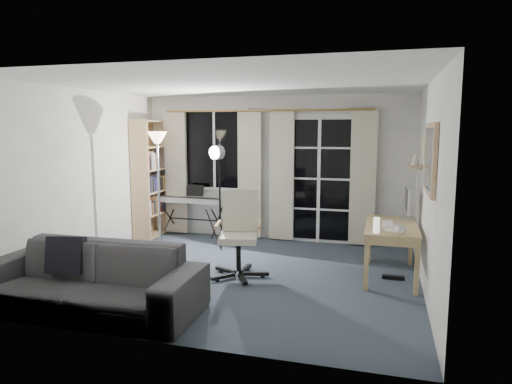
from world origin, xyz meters
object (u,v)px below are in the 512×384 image
Objects in this scene: studio_light at (218,164)px; sofa at (87,268)px; keyboard_piano at (193,201)px; mug at (401,229)px; bookshelf at (150,181)px; office_chair at (239,226)px; monitor at (407,200)px; desk at (391,231)px; torchiere_lamp at (158,156)px.

studio_light reaches higher than sofa.
mug is at bearing -26.80° from keyboard_piano.
office_chair is at bearing -39.64° from bookshelf.
office_chair is 2.26m from monitor.
keyboard_piano reaches higher than desk.
monitor is at bearing 84.18° from mug.
bookshelf is 2.71m from office_chair.
studio_light reaches higher than office_chair.
torchiere_lamp is 2.43m from sofa.
studio_light is 2.76m from desk.
studio_light is 2.99m from mug.
mug reaches higher than desk.
studio_light is 1.52× the size of office_chair.
bookshelf is 0.86× the size of sofa.
studio_light is at bearing 174.40° from monitor.
bookshelf is 1.32m from torchiere_lamp.
torchiere_lamp is at bearing 168.35° from mug.
office_chair is at bearing -167.61° from desk.
sofa is (1.02, -3.19, -0.50)m from bookshelf.
torchiere_lamp reaches higher than desk.
desk is at bearing -20.26° from keyboard_piano.
studio_light is 1.31× the size of desk.
office_chair reaches higher than sofa.
sofa reaches higher than keyboard_piano.
bookshelf is 1.87× the size of office_chair.
desk is (3.24, -1.26, -0.05)m from keyboard_piano.
mug is at bearing -11.65° from torchiere_lamp.
bookshelf is 4.17× the size of monitor.
sofa is at bearing -81.46° from torchiere_lamp.
studio_light is at bearing 80.21° from sofa.
monitor is (2.06, 0.87, 0.29)m from office_chair.
desk is at bearing -3.53° from torchiere_lamp.
torchiere_lamp is 1.45× the size of desk.
monitor is 4.39× the size of mug.
mug is (4.10, -1.70, -0.23)m from bookshelf.
bookshelf is 1.23× the size of studio_light.
studio_light is 14.94× the size of mug.
office_chair is at bearing 53.19° from sofa.
torchiere_lamp is 3.57m from mug.
bookshelf is at bearing -174.51° from keyboard_piano.
office_chair is 1.91m from desk.
sofa is (0.25, -3.25, -0.18)m from keyboard_piano.
desk is (4.00, -1.20, -0.37)m from bookshelf.
torchiere_lamp reaches higher than monitor.
desk is 3.59m from sofa.
keyboard_piano is (0.08, 1.06, -0.83)m from torchiere_lamp.
sofa is at bearing -74.70° from bookshelf.
keyboard_piano is at bearing 2.02° from bookshelf.
bookshelf is 1.60× the size of desk.
bookshelf is at bearing 124.56° from torchiere_lamp.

